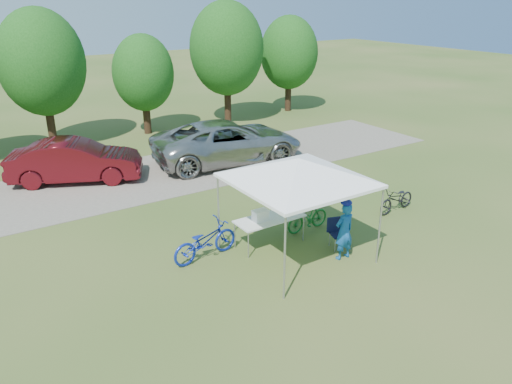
# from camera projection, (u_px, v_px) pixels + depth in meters

# --- Properties ---
(ground) EXTENTS (100.00, 100.00, 0.00)m
(ground) POSITION_uv_depth(u_px,v_px,m) (296.00, 255.00, 13.43)
(ground) COLOR #2D5119
(ground) RESTS_ON ground
(gravel_strip) EXTENTS (24.00, 5.00, 0.02)m
(gravel_strip) POSITION_uv_depth(u_px,v_px,m) (171.00, 172.00, 19.63)
(gravel_strip) COLOR gray
(gravel_strip) RESTS_ON ground
(canopy) EXTENTS (4.53, 4.53, 3.00)m
(canopy) POSITION_uv_depth(u_px,v_px,m) (299.00, 161.00, 12.45)
(canopy) COLOR #A5A5AA
(canopy) RESTS_ON ground
(treeline) EXTENTS (24.89, 4.28, 6.30)m
(treeline) POSITION_uv_depth(u_px,v_px,m) (106.00, 64.00, 22.86)
(treeline) COLOR #382314
(treeline) RESTS_ON ground
(folding_table) EXTENTS (1.95, 0.81, 0.80)m
(folding_table) POSITION_uv_depth(u_px,v_px,m) (270.00, 219.00, 13.74)
(folding_table) COLOR white
(folding_table) RESTS_ON ground
(folding_chair) EXTENTS (0.55, 0.57, 0.86)m
(folding_chair) POSITION_uv_depth(u_px,v_px,m) (337.00, 230.00, 13.69)
(folding_chair) COLOR #0E1233
(folding_chair) RESTS_ON ground
(cooler) EXTENTS (0.42, 0.29, 0.30)m
(cooler) POSITION_uv_depth(u_px,v_px,m) (260.00, 215.00, 13.51)
(cooler) COLOR white
(cooler) RESTS_ON folding_table
(ice_cream_cup) EXTENTS (0.09, 0.09, 0.06)m
(ice_cream_cup) POSITION_uv_depth(u_px,v_px,m) (288.00, 213.00, 13.97)
(ice_cream_cup) COLOR yellow
(ice_cream_cup) RESTS_ON folding_table
(cyclist) EXTENTS (0.57, 0.38, 1.57)m
(cyclist) POSITION_uv_depth(u_px,v_px,m) (344.00, 231.00, 12.98)
(cyclist) COLOR #13529C
(cyclist) RESTS_ON ground
(bike_blue) EXTENTS (2.00, 0.90, 1.01)m
(bike_blue) POSITION_uv_depth(u_px,v_px,m) (205.00, 241.00, 13.08)
(bike_blue) COLOR #1229A3
(bike_blue) RESTS_ON ground
(bike_green) EXTENTS (1.49, 0.45, 0.89)m
(bike_green) POSITION_uv_depth(u_px,v_px,m) (308.00, 216.00, 14.67)
(bike_green) COLOR #176B24
(bike_green) RESTS_ON ground
(bike_dark) EXTENTS (1.64, 0.71, 0.84)m
(bike_dark) POSITION_uv_depth(u_px,v_px,m) (397.00, 199.00, 15.97)
(bike_dark) COLOR black
(bike_dark) RESTS_ON ground
(minivan) EXTENTS (6.54, 3.69, 1.72)m
(minivan) POSITION_uv_depth(u_px,v_px,m) (228.00, 142.00, 20.49)
(minivan) COLOR #A3A39F
(minivan) RESTS_ON gravel_strip
(sedan) EXTENTS (4.99, 3.46, 1.56)m
(sedan) POSITION_uv_depth(u_px,v_px,m) (75.00, 161.00, 18.40)
(sedan) COLOR #560E14
(sedan) RESTS_ON gravel_strip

